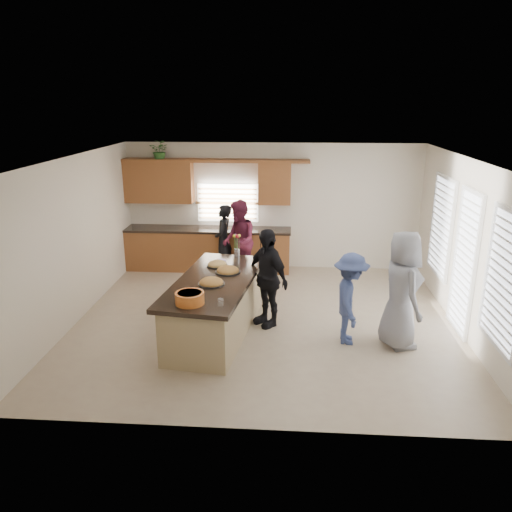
# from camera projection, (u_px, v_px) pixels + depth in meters

# --- Properties ---
(floor) EXTENTS (6.50, 6.50, 0.00)m
(floor) POSITION_uv_depth(u_px,v_px,m) (265.00, 321.00, 8.69)
(floor) COLOR tan
(floor) RESTS_ON ground
(room_shell) EXTENTS (6.52, 6.02, 2.81)m
(room_shell) POSITION_uv_depth(u_px,v_px,m) (266.00, 214.00, 8.12)
(room_shell) COLOR silver
(room_shell) RESTS_ON ground
(back_cabinetry) EXTENTS (4.08, 0.66, 2.46)m
(back_cabinetry) POSITION_uv_depth(u_px,v_px,m) (206.00, 230.00, 11.12)
(back_cabinetry) COLOR brown
(back_cabinetry) RESTS_ON ground
(right_wall_glazing) EXTENTS (0.06, 4.00, 2.25)m
(right_wall_glazing) POSITION_uv_depth(u_px,v_px,m) (466.00, 253.00, 7.95)
(right_wall_glazing) COLOR white
(right_wall_glazing) RESTS_ON ground
(island) EXTENTS (1.49, 2.83, 0.95)m
(island) POSITION_uv_depth(u_px,v_px,m) (215.00, 308.00, 8.09)
(island) COLOR tan
(island) RESTS_ON ground
(platter_front) EXTENTS (0.42, 0.42, 0.17)m
(platter_front) POSITION_uv_depth(u_px,v_px,m) (211.00, 283.00, 7.71)
(platter_front) COLOR black
(platter_front) RESTS_ON island
(platter_mid) EXTENTS (0.41, 0.41, 0.17)m
(platter_mid) POSITION_uv_depth(u_px,v_px,m) (228.00, 271.00, 8.24)
(platter_mid) COLOR black
(platter_mid) RESTS_ON island
(platter_back) EXTENTS (0.37, 0.37, 0.15)m
(platter_back) POSITION_uv_depth(u_px,v_px,m) (217.00, 265.00, 8.56)
(platter_back) COLOR black
(platter_back) RESTS_ON island
(salad_bowl) EXTENTS (0.41, 0.41, 0.17)m
(salad_bowl) POSITION_uv_depth(u_px,v_px,m) (190.00, 297.00, 6.97)
(salad_bowl) COLOR orange
(salad_bowl) RESTS_ON island
(clear_cup) EXTENTS (0.08, 0.08, 0.10)m
(clear_cup) POSITION_uv_depth(u_px,v_px,m) (221.00, 302.00, 6.91)
(clear_cup) COLOR white
(clear_cup) RESTS_ON island
(plate_stack) EXTENTS (0.21, 0.21, 0.05)m
(plate_stack) POSITION_uv_depth(u_px,v_px,m) (220.00, 262.00, 8.72)
(plate_stack) COLOR #B893D7
(plate_stack) RESTS_ON island
(flower_vase) EXTENTS (0.14, 0.14, 0.42)m
(flower_vase) POSITION_uv_depth(u_px,v_px,m) (237.00, 244.00, 9.03)
(flower_vase) COLOR silver
(flower_vase) RESTS_ON island
(potted_plant) EXTENTS (0.47, 0.43, 0.46)m
(potted_plant) POSITION_uv_depth(u_px,v_px,m) (160.00, 151.00, 10.75)
(potted_plant) COLOR #366F2C
(potted_plant) RESTS_ON back_cabinetry
(woman_left_back) EXTENTS (0.42, 0.60, 1.55)m
(woman_left_back) POSITION_uv_depth(u_px,v_px,m) (224.00, 240.00, 10.77)
(woman_left_back) COLOR black
(woman_left_back) RESTS_ON ground
(woman_left_mid) EXTENTS (0.86, 0.98, 1.70)m
(woman_left_mid) POSITION_uv_depth(u_px,v_px,m) (239.00, 241.00, 10.47)
(woman_left_mid) COLOR maroon
(woman_left_mid) RESTS_ON ground
(woman_left_front) EXTENTS (0.96, 1.02, 1.69)m
(woman_left_front) POSITION_uv_depth(u_px,v_px,m) (267.00, 278.00, 8.33)
(woman_left_front) COLOR black
(woman_left_front) RESTS_ON ground
(woman_right_back) EXTENTS (0.59, 0.97, 1.46)m
(woman_right_back) POSITION_uv_depth(u_px,v_px,m) (350.00, 299.00, 7.74)
(woman_right_back) COLOR #39487D
(woman_right_back) RESTS_ON ground
(woman_right_front) EXTENTS (0.78, 1.01, 1.84)m
(woman_right_front) POSITION_uv_depth(u_px,v_px,m) (402.00, 290.00, 7.57)
(woman_right_front) COLOR gray
(woman_right_front) RESTS_ON ground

